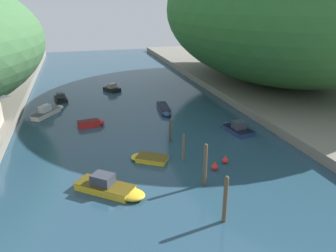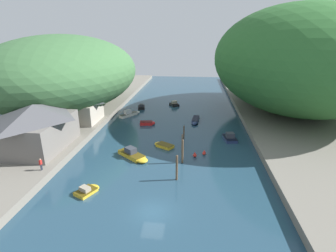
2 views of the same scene
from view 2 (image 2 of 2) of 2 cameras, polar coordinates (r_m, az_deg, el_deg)
name	(u,v)px [view 2 (image 2 of 2)]	position (r m, az deg, el deg)	size (l,w,h in m)	color
water_surface	(175,123)	(56.80, 1.45, 0.57)	(130.00, 130.00, 0.00)	#234256
left_bank	(61,117)	(63.87, -22.18, 1.77)	(22.00, 120.00, 1.09)	slate
right_bank	(298,125)	(60.44, 26.51, 0.17)	(22.00, 120.00, 1.09)	slate
hillside_left	(64,73)	(67.63, -21.71, 10.77)	(32.85, 45.99, 17.26)	#3D6B3D
hillside_right	(297,59)	(67.70, 26.19, 12.96)	(36.63, 51.28, 23.76)	#2D662D
waterfront_building	(36,126)	(46.13, -26.82, 0.08)	(9.40, 12.71, 7.10)	slate
boathouse_shed	(80,108)	(57.18, -18.52, 3.64)	(7.77, 8.14, 5.23)	#B2A899
boat_near_quay	(174,104)	(71.00, 1.26, 4.83)	(3.25, 3.97, 1.37)	black
boat_navy_launch	(141,107)	(68.92, -5.81, 4.22)	(2.31, 4.32, 1.20)	black
boat_red_skiff	(134,155)	(41.61, -7.49, -6.29)	(5.81, 5.20, 1.50)	gold
boat_far_upstream	(195,121)	(57.91, 5.95, 1.18)	(1.82, 5.83, 0.65)	navy
boat_yellow_tender	(88,190)	(34.54, -17.09, -13.20)	(2.92, 3.49, 0.94)	gold
boat_small_dinghy	(229,137)	(49.65, 13.17, -2.32)	(2.62, 4.79, 1.40)	navy
boat_white_cruiser	(130,114)	(62.74, -8.23, 2.67)	(4.39, 5.65, 1.53)	silver
boat_mid_channel	(148,123)	(56.15, -4.36, 0.65)	(3.40, 1.89, 0.69)	red
boat_far_right_bank	(163,145)	(45.24, -1.09, -4.18)	(3.86, 3.23, 0.54)	gold
mooring_post_nearest	(177,168)	(34.82, 1.93, -9.03)	(0.31, 0.31, 3.63)	brown
mooring_post_second	(183,151)	(39.18, 3.18, -5.51)	(0.32, 0.32, 3.78)	brown
mooring_post_middle	(182,142)	(43.74, 3.10, -3.46)	(0.22, 0.22, 2.78)	brown
mooring_post_fourth	(184,132)	(48.18, 3.48, -1.35)	(0.25, 0.25, 2.61)	#4C3D2D
channel_buoy_near	(195,155)	(41.74, 5.85, -6.30)	(0.59, 0.59, 0.89)	red
channel_buoy_far	(204,153)	(42.65, 7.88, -5.83)	(0.57, 0.57, 0.85)	red
person_on_quay	(61,142)	(45.46, -22.33, -3.16)	(0.35, 0.43, 1.69)	#282D3D
person_by_boathouse	(41,164)	(39.17, -25.97, -7.36)	(0.26, 0.40, 1.69)	#282D3D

